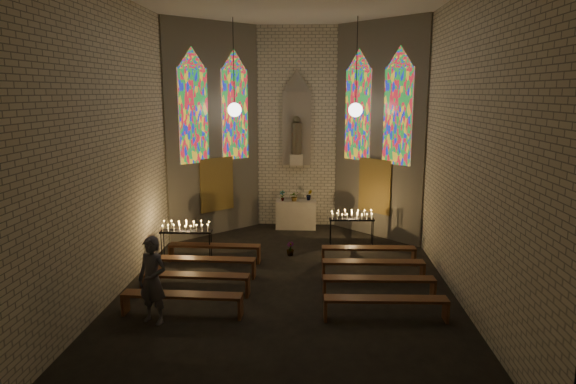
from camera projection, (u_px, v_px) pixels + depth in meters
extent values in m
plane|color=black|center=(288.00, 285.00, 12.86)|extent=(12.00, 12.00, 0.00)
cube|color=beige|center=(297.00, 128.00, 18.07)|extent=(8.00, 0.02, 7.00)
cube|color=beige|center=(261.00, 196.00, 6.31)|extent=(8.00, 0.02, 7.00)
cube|color=beige|center=(123.00, 145.00, 12.40)|extent=(0.02, 12.00, 7.00)
cube|color=beige|center=(458.00, 147.00, 11.98)|extent=(0.02, 12.00, 7.00)
cube|color=beige|center=(213.00, 130.00, 16.99)|extent=(2.72, 2.72, 7.00)
cube|color=beige|center=(380.00, 131.00, 16.70)|extent=(2.72, 2.72, 7.00)
cube|color=#4C3F8C|center=(193.00, 116.00, 16.24)|extent=(0.78, 0.78, 3.00)
cube|color=#4C3F8C|center=(235.00, 115.00, 17.30)|extent=(0.78, 0.78, 3.00)
cube|color=#4C3F8C|center=(358.00, 115.00, 17.09)|extent=(0.78, 0.78, 3.00)
cube|color=#4C3F8C|center=(398.00, 117.00, 15.91)|extent=(0.78, 0.78, 3.00)
cube|color=brown|center=(217.00, 184.00, 17.21)|extent=(0.95, 0.95, 1.80)
cube|color=brown|center=(375.00, 186.00, 16.93)|extent=(0.95, 0.95, 1.80)
cube|color=gray|center=(297.00, 128.00, 17.99)|extent=(1.00, 0.12, 2.60)
cone|color=gray|center=(297.00, 80.00, 17.67)|extent=(1.00, 1.00, 0.80)
cube|color=beige|center=(296.00, 160.00, 18.06)|extent=(0.45, 0.30, 0.40)
cylinder|color=brown|center=(297.00, 139.00, 17.92)|extent=(0.36, 0.36, 1.10)
sphere|color=brown|center=(297.00, 120.00, 17.79)|extent=(0.26, 0.26, 0.26)
sphere|color=white|center=(235.00, 110.00, 16.17)|extent=(0.44, 0.44, 0.44)
cylinder|color=black|center=(234.00, 64.00, 15.90)|extent=(0.02, 0.02, 2.80)
sphere|color=white|center=(356.00, 110.00, 15.97)|extent=(0.44, 0.44, 0.44)
cylinder|color=black|center=(357.00, 64.00, 15.70)|extent=(0.02, 0.02, 2.80)
cube|color=beige|center=(296.00, 214.00, 18.11)|extent=(1.40, 0.60, 1.00)
imported|color=#4C723F|center=(282.00, 196.00, 17.95)|extent=(0.22, 0.18, 0.37)
imported|color=#4C723F|center=(294.00, 196.00, 17.89)|extent=(0.33, 0.29, 0.35)
imported|color=#4C723F|center=(309.00, 195.00, 18.04)|extent=(0.23, 0.20, 0.38)
imported|color=#4C723F|center=(290.00, 249.00, 15.14)|extent=(0.29, 0.29, 0.41)
cube|color=black|center=(186.00, 232.00, 14.61)|extent=(1.48, 0.40, 0.05)
cylinder|color=black|center=(161.00, 247.00, 14.57)|extent=(0.03, 0.03, 0.83)
cylinder|color=black|center=(210.00, 248.00, 14.54)|extent=(0.03, 0.03, 0.83)
cylinder|color=black|center=(164.00, 245.00, 14.84)|extent=(0.03, 0.03, 0.83)
cylinder|color=black|center=(211.00, 245.00, 14.81)|extent=(0.03, 0.03, 0.83)
cube|color=black|center=(352.00, 219.00, 16.14)|extent=(1.42, 0.39, 0.04)
cylinder|color=black|center=(331.00, 233.00, 16.10)|extent=(0.03, 0.03, 0.79)
cylinder|color=black|center=(373.00, 233.00, 16.08)|extent=(0.03, 0.03, 0.79)
cylinder|color=black|center=(330.00, 231.00, 16.36)|extent=(0.03, 0.03, 0.79)
cylinder|color=black|center=(372.00, 231.00, 16.34)|extent=(0.03, 0.03, 0.79)
cube|color=#512C17|center=(214.00, 246.00, 14.55)|extent=(2.61, 0.44, 0.06)
cube|color=#512C17|center=(171.00, 252.00, 14.70)|extent=(0.07, 0.37, 0.47)
cube|color=#512C17|center=(259.00, 255.00, 14.49)|extent=(0.07, 0.37, 0.47)
cube|color=#512C17|center=(369.00, 248.00, 14.32)|extent=(2.61, 0.44, 0.06)
cube|color=#512C17|center=(323.00, 256.00, 14.40)|extent=(0.07, 0.37, 0.47)
cube|color=#512C17|center=(414.00, 256.00, 14.34)|extent=(0.07, 0.37, 0.47)
cube|color=#512C17|center=(205.00, 259.00, 13.37)|extent=(2.61, 0.44, 0.06)
cube|color=#512C17|center=(158.00, 266.00, 13.52)|extent=(0.07, 0.37, 0.47)
cube|color=#512C17|center=(254.00, 269.00, 13.32)|extent=(0.07, 0.37, 0.47)
cube|color=#512C17|center=(373.00, 262.00, 13.15)|extent=(2.61, 0.44, 0.06)
cube|color=#512C17|center=(324.00, 270.00, 13.22)|extent=(0.07, 0.37, 0.47)
cube|color=#512C17|center=(423.00, 271.00, 13.16)|extent=(0.07, 0.37, 0.47)
cube|color=#512C17|center=(195.00, 275.00, 12.20)|extent=(2.61, 0.44, 0.06)
cube|color=#512C17|center=(143.00, 283.00, 12.35)|extent=(0.07, 0.37, 0.47)
cube|color=#512C17|center=(248.00, 286.00, 12.14)|extent=(0.07, 0.37, 0.47)
cube|color=#512C17|center=(379.00, 279.00, 11.97)|extent=(2.61, 0.44, 0.06)
cube|color=#512C17|center=(324.00, 288.00, 12.05)|extent=(0.07, 0.37, 0.47)
cube|color=#512C17|center=(433.00, 289.00, 11.99)|extent=(0.07, 0.37, 0.47)
cube|color=#512C17|center=(182.00, 295.00, 11.02)|extent=(2.61, 0.44, 0.06)
cube|color=#512C17|center=(125.00, 303.00, 11.17)|extent=(0.07, 0.37, 0.47)
cube|color=#512C17|center=(241.00, 307.00, 10.97)|extent=(0.07, 0.37, 0.47)
cube|color=#512C17|center=(386.00, 299.00, 10.80)|extent=(2.61, 0.44, 0.06)
cube|color=#512C17|center=(325.00, 309.00, 10.87)|extent=(0.07, 0.37, 0.47)
cube|color=#512C17|center=(446.00, 310.00, 10.81)|extent=(0.07, 0.37, 0.47)
imported|color=#4E4E58|center=(153.00, 280.00, 10.62)|extent=(0.79, 0.65, 1.85)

